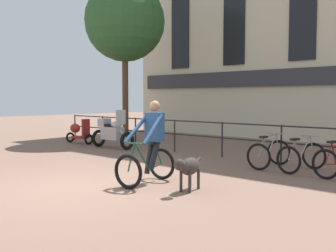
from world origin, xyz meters
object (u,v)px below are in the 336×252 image
object	(u,v)px
parked_motorcycle	(112,132)
parked_bicycle_near_lamp	(269,153)
parked_bicycle_mid_left	(302,157)
parked_scooter	(79,132)
dog	(188,167)
cyclist_with_bike	(150,146)

from	to	relation	value
parked_motorcycle	parked_bicycle_near_lamp	bearing A→B (deg)	-91.23
parked_bicycle_mid_left	parked_scooter	world-z (taller)	parked_scooter
parked_motorcycle	parked_scooter	xyz separation A→B (m)	(-2.12, 0.08, -0.10)
dog	parked_bicycle_mid_left	distance (m)	3.43
parked_bicycle_near_lamp	cyclist_with_bike	bearing A→B (deg)	74.26
parked_bicycle_mid_left	parked_motorcycle	bearing A→B (deg)	11.03
cyclist_with_bike	dog	size ratio (longest dim) A/B	1.68
parked_bicycle_near_lamp	parked_motorcycle	bearing A→B (deg)	2.13
parked_scooter	dog	bearing A→B (deg)	-112.42
dog	parked_motorcycle	distance (m)	6.80
parked_motorcycle	parked_scooter	size ratio (longest dim) A/B	1.25
parked_scooter	parked_motorcycle	bearing A→B (deg)	-92.91
parked_bicycle_near_lamp	dog	bearing A→B (deg)	92.03
cyclist_with_bike	parked_bicycle_near_lamp	world-z (taller)	cyclist_with_bike
parked_motorcycle	parked_bicycle_near_lamp	xyz separation A→B (m)	(5.93, 0.17, -0.20)
parked_motorcycle	parked_bicycle_mid_left	bearing A→B (deg)	-91.44
parked_bicycle_near_lamp	parked_bicycle_mid_left	xyz separation A→B (m)	(0.85, 0.00, 0.00)
cyclist_with_bike	dog	bearing A→B (deg)	-9.36
dog	parked_bicycle_near_lamp	size ratio (longest dim) A/B	0.91
parked_motorcycle	parked_scooter	distance (m)	2.13
parked_motorcycle	parked_bicycle_mid_left	size ratio (longest dim) A/B	1.33
dog	parked_bicycle_near_lamp	world-z (taller)	parked_bicycle_near_lamp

